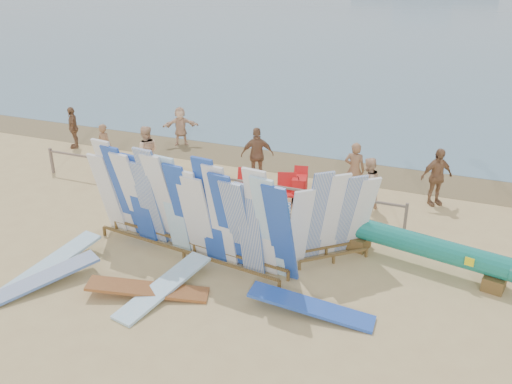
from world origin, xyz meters
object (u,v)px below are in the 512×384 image
at_px(flat_board_b, 164,293).
at_px(beachgoer_1, 105,145).
at_px(beach_chair_left, 243,188).
at_px(flat_board_e, 41,287).
at_px(vendor_table, 281,229).
at_px(main_surfboard_rack, 187,210).
at_px(flat_board_d, 310,313).
at_px(side_surfboard_rack, 332,219).
at_px(beachgoer_7, 354,170).
at_px(beachgoer_extra_1, 73,127).
at_px(outrigger_canoe, 424,247).
at_px(flat_board_a, 53,271).
at_px(flat_board_c, 148,295).
at_px(beachgoer_8, 368,184).
at_px(stroller, 300,188).
at_px(beachgoer_2, 146,152).
at_px(beachgoer_11, 181,126).
at_px(beachgoer_4, 257,155).
at_px(beach_chair_right, 287,195).
at_px(beachgoer_10, 436,177).

height_order(flat_board_b, beachgoer_1, beachgoer_1).
bearing_deg(beach_chair_left, flat_board_e, -108.68).
xyz_separation_m(vendor_table, beach_chair_left, (-2.16, 2.49, -0.15)).
bearing_deg(main_surfboard_rack, flat_board_d, -10.40).
xyz_separation_m(side_surfboard_rack, beachgoer_7, (-0.35, 4.07, -0.25)).
distance_m(vendor_table, beachgoer_1, 8.28).
xyz_separation_m(beachgoer_7, beachgoer_extra_1, (-11.22, 0.55, -0.06)).
bearing_deg(flat_board_d, outrigger_canoe, -37.44).
bearing_deg(side_surfboard_rack, flat_board_b, -178.79).
height_order(flat_board_b, beachgoer_extra_1, beachgoer_extra_1).
height_order(flat_board_a, flat_board_b, flat_board_a).
height_order(side_surfboard_rack, flat_board_c, side_surfboard_rack).
xyz_separation_m(side_surfboard_rack, outrigger_canoe, (2.17, 0.48, -0.58)).
relative_size(side_surfboard_rack, beach_chair_left, 3.03).
bearing_deg(beach_chair_left, side_surfboard_rack, -38.49).
bearing_deg(flat_board_c, beachgoer_8, -48.86).
distance_m(outrigger_canoe, beachgoer_7, 4.40).
distance_m(main_surfboard_rack, stroller, 4.67).
relative_size(outrigger_canoe, beachgoer_1, 3.86).
bearing_deg(beachgoer_1, beachgoer_7, -163.92).
bearing_deg(flat_board_c, outrigger_canoe, -76.49).
xyz_separation_m(flat_board_e, beachgoer_2, (-1.36, 6.66, 0.91)).
distance_m(flat_board_e, beachgoer_2, 6.85).
height_order(side_surfboard_rack, beachgoer_8, side_surfboard_rack).
relative_size(main_surfboard_rack, stroller, 5.70).
bearing_deg(flat_board_d, flat_board_a, 94.12).
bearing_deg(flat_board_a, beachgoer_11, 111.49).
xyz_separation_m(beach_chair_left, stroller, (1.76, 0.30, 0.17)).
xyz_separation_m(beachgoer_7, beachgoer_4, (-3.26, 0.03, 0.04)).
relative_size(outrigger_canoe, flat_board_d, 2.24).
bearing_deg(beach_chair_right, flat_board_b, -118.18).
distance_m(flat_board_a, beachgoer_2, 6.17).
xyz_separation_m(outrigger_canoe, beachgoer_7, (-2.52, 3.59, 0.33)).
bearing_deg(beachgoer_10, beachgoer_8, 173.86).
distance_m(vendor_table, beach_chair_right, 2.51).
xyz_separation_m(side_surfboard_rack, beachgoer_10, (2.07, 4.39, -0.24)).
height_order(flat_board_e, beach_chair_left, beach_chair_left).
bearing_deg(beach_chair_left, beachgoer_1, 174.88).
bearing_deg(beachgoer_extra_1, beachgoer_2, 36.44).
relative_size(flat_board_c, beach_chair_right, 2.96).
relative_size(beach_chair_left, beachgoer_extra_1, 0.51).
distance_m(flat_board_c, beachgoer_4, 7.20).
height_order(stroller, beachgoer_2, beachgoer_2).
distance_m(flat_board_b, beachgoer_7, 7.47).
distance_m(main_surfboard_rack, beachgoer_10, 7.76).
distance_m(beachgoer_7, beachgoer_4, 3.26).
bearing_deg(flat_board_b, beachgoer_10, 66.58).
bearing_deg(beach_chair_right, beachgoer_extra_1, 150.51).
bearing_deg(beachgoer_8, main_surfboard_rack, -8.72).
bearing_deg(flat_board_b, vendor_table, 74.73).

